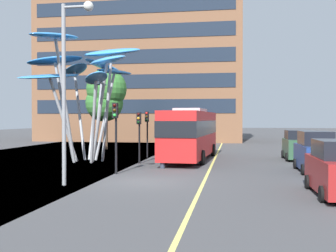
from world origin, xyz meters
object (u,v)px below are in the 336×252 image
street_lamp (70,70)px  car_parked_mid (315,153)px  red_bus (191,132)px  traffic_light_island_mid (147,124)px  traffic_light_kerb_far (139,126)px  pedestrian (163,153)px  traffic_light_kerb_near (116,123)px  car_parked_far (298,146)px  leaf_sculpture (87,70)px

street_lamp → car_parked_mid: bearing=28.9°
red_bus → car_parked_mid: bearing=-36.7°
traffic_light_island_mid → street_lamp: bearing=-92.9°
traffic_light_kerb_far → street_lamp: (-0.96, -9.32, 2.66)m
traffic_light_kerb_far → pedestrian: bearing=-50.4°
traffic_light_kerb_near → pedestrian: size_ratio=2.11×
traffic_light_island_mid → car_parked_far: traffic_light_island_mid is taller
leaf_sculpture → traffic_light_island_mid: 6.16m
traffic_light_island_mid → street_lamp: (-0.66, -13.24, 2.57)m
traffic_light_kerb_far → traffic_light_island_mid: (-0.29, 3.93, 0.09)m
traffic_light_kerb_far → traffic_light_island_mid: traffic_light_island_mid is taller
red_bus → car_parked_far: size_ratio=2.96×
traffic_light_island_mid → car_parked_mid: bearing=-31.5°
leaf_sculpture → pedestrian: 8.71m
leaf_sculpture → traffic_light_kerb_near: (3.90, -6.23, -3.66)m
car_parked_mid → pedestrian: bearing=177.4°
pedestrian → leaf_sculpture: bearing=151.6°
car_parked_far → car_parked_mid: bearing=-91.2°
red_bus → leaf_sculpture: bearing=-164.0°
traffic_light_island_mid → car_parked_mid: (11.06, -6.78, -1.51)m
traffic_light_island_mid → leaf_sculpture: bearing=-138.8°
car_parked_far → traffic_light_kerb_far: bearing=-159.6°
leaf_sculpture → red_bus: bearing=16.0°
pedestrian → traffic_light_kerb_far: bearing=129.6°
traffic_light_kerb_near → traffic_light_kerb_far: size_ratio=1.12×
traffic_light_kerb_near → street_lamp: bearing=-103.8°
street_lamp → pedestrian: (2.98, 6.87, -4.23)m
traffic_light_kerb_near → pedestrian: (2.04, 3.02, -1.86)m
leaf_sculpture → traffic_light_kerb_far: 5.61m
traffic_light_kerb_far → traffic_light_island_mid: bearing=94.3°
red_bus → pedestrian: 5.49m
car_parked_mid → street_lamp: (-11.72, -6.47, 4.07)m
traffic_light_kerb_near → pedestrian: bearing=56.0°
car_parked_far → pedestrian: size_ratio=2.11×
traffic_light_island_mid → traffic_light_kerb_far: bearing=-85.7°
traffic_light_island_mid → pedestrian: 6.99m
leaf_sculpture → pedestrian: (5.94, -3.21, -5.51)m
leaf_sculpture → car_parked_mid: (14.67, -3.61, -5.36)m
traffic_light_kerb_near → car_parked_far: bearing=41.1°
red_bus → street_lamp: bearing=-108.9°
traffic_light_kerb_near → car_parked_mid: traffic_light_kerb_near is taller
red_bus → car_parked_far: bearing=9.2°
car_parked_mid → traffic_light_island_mid: bearing=148.5°
car_parked_far → street_lamp: (-11.86, -13.37, 4.12)m
traffic_light_island_mid → pedestrian: (2.32, -6.38, -1.66)m
traffic_light_island_mid → car_parked_mid: 13.06m
traffic_light_island_mid → car_parked_far: (11.20, 0.12, -1.55)m
traffic_light_kerb_far → street_lamp: 9.73m
traffic_light_island_mid → car_parked_far: 11.31m
leaf_sculpture → traffic_light_kerb_far: bearing=-11.1°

